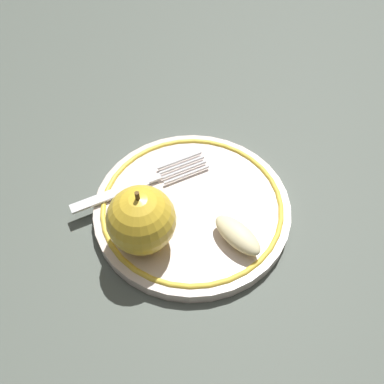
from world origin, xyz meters
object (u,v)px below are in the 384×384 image
object	(u,v)px
apple_slice_front	(238,235)
fork	(137,185)
apple_red_whole	(141,220)
plate	(192,208)

from	to	relation	value
apple_slice_front	fork	world-z (taller)	apple_slice_front
apple_red_whole	fork	bearing A→B (deg)	169.37
apple_red_whole	apple_slice_front	bearing A→B (deg)	68.02
fork	apple_slice_front	bearing A→B (deg)	-60.26
plate	apple_slice_front	world-z (taller)	apple_slice_front
plate	fork	distance (m)	0.07
plate	apple_slice_front	xyz separation A→B (m)	(0.06, 0.03, 0.02)
plate	apple_red_whole	distance (m)	0.08
plate	fork	bearing A→B (deg)	-132.80
apple_slice_front	fork	xyz separation A→B (m)	(-0.11, -0.08, -0.01)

